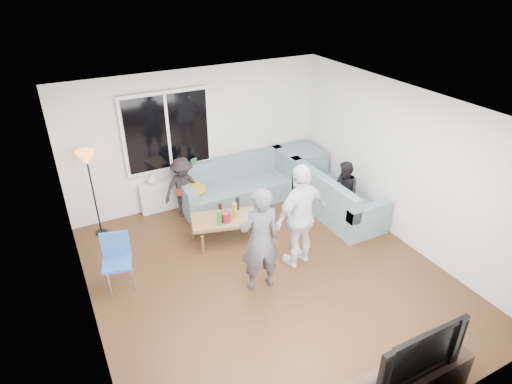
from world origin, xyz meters
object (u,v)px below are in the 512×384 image
sofa_right_section (336,193)px  spectator_back (183,187)px  sofa_back_section (238,183)px  coffee_table (225,228)px  player_right (301,216)px  floor_lamp (94,194)px  television (414,350)px  spectator_right (344,191)px  side_chair (117,264)px  player_left (260,240)px

sofa_right_section → spectator_back: bearing=63.6°
sofa_right_section → spectator_back: (-2.54, 1.26, 0.16)m
sofa_back_section → sofa_right_section: same height
sofa_back_section → coffee_table: (-0.75, -1.02, -0.22)m
sofa_back_section → player_right: 2.22m
coffee_table → floor_lamp: size_ratio=0.71×
floor_lamp → television: 5.43m
spectator_right → television: bearing=-24.6°
spectator_back → television: spectator_back is taller
sofa_right_section → coffee_table: sofa_right_section is taller
player_right → sofa_right_section: bearing=-157.6°
spectator_back → side_chair: bearing=-142.5°
floor_lamp → player_left: bearing=-53.9°
floor_lamp → spectator_right: floor_lamp is taller
sofa_right_section → floor_lamp: bearing=71.6°
spectator_back → floor_lamp: bearing=169.3°
spectator_right → television: 3.74m
player_right → television: 2.61m
side_chair → sofa_right_section: bearing=17.8°
side_chair → television: television is taller
sofa_back_section → player_left: player_left is taller
floor_lamp → spectator_right: 4.37m
television → side_chair: bearing=125.6°
side_chair → spectator_back: size_ratio=0.74×
side_chair → floor_lamp: floor_lamp is taller
spectator_right → sofa_back_section: bearing=-132.5°
player_right → spectator_right: size_ratio=1.51×
sofa_back_section → side_chair: bearing=-150.5°
floor_lamp → player_left: size_ratio=0.95×
coffee_table → television: bearing=-82.7°
sofa_back_section → player_left: size_ratio=1.41×
coffee_table → spectator_right: bearing=-10.9°
sofa_back_section → spectator_back: (-1.10, 0.03, 0.16)m
spectator_back → player_right: bearing=-70.4°
player_left → player_right: (0.82, 0.22, 0.04)m
television → coffee_table: bearing=97.3°
sofa_right_section → side_chair: (-4.07, -0.25, 0.01)m
player_right → coffee_table: bearing=-67.4°
sofa_back_section → coffee_table: bearing=-126.3°
side_chair → spectator_right: size_ratio=0.76×
sofa_back_section → spectator_back: spectator_back is taller
sofa_back_section → coffee_table: size_ratio=2.09×
side_chair → player_right: bearing=-0.3°
sofa_back_section → sofa_right_section: (1.44, -1.23, 0.00)m
spectator_back → spectator_right: bearing=-37.5°
sofa_right_section → player_left: size_ratio=1.22×
player_left → television: 2.44m
sofa_back_section → sofa_right_section: 1.89m
sofa_back_section → spectator_right: size_ratio=2.04×
sofa_right_section → floor_lamp: 4.30m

